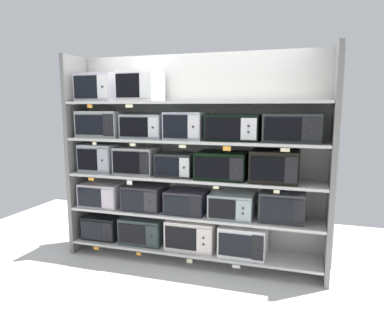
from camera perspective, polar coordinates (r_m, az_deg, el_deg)
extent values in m
cube|color=silver|center=(3.64, -5.10, -20.36)|extent=(6.91, 6.00, 0.02)
cube|color=#B2B2AD|center=(4.39, 1.05, 1.65)|extent=(3.11, 0.04, 2.40)
cube|color=slate|center=(4.80, -17.17, 1.89)|extent=(0.05, 0.49, 2.40)
cube|color=slate|center=(3.96, 20.96, 0.17)|extent=(0.05, 0.49, 2.40)
cube|color=beige|center=(4.41, 0.00, -12.39)|extent=(2.91, 0.49, 0.03)
cube|color=black|center=(4.82, -13.51, -8.79)|extent=(0.45, 0.34, 0.28)
cube|color=black|center=(4.71, -15.33, -9.29)|extent=(0.29, 0.01, 0.23)
cube|color=black|center=(4.60, -13.05, -9.64)|extent=(0.14, 0.01, 0.22)
cylinder|color=#262628|center=(4.60, -13.11, -9.68)|extent=(0.02, 0.01, 0.02)
cube|color=#2A3537|center=(4.56, -7.44, -9.45)|extent=(0.53, 0.36, 0.31)
cube|color=black|center=(4.43, -9.27, -10.07)|extent=(0.35, 0.01, 0.23)
cube|color=#2A3537|center=(4.33, -6.29, -10.47)|extent=(0.14, 0.01, 0.25)
cylinder|color=#262628|center=(4.32, -6.34, -10.51)|extent=(0.02, 0.01, 0.02)
cube|color=silver|center=(4.35, 0.01, -10.14)|extent=(0.57, 0.36, 0.34)
cube|color=black|center=(4.20, -1.77, -10.84)|extent=(0.37, 0.01, 0.25)
cube|color=silver|center=(4.13, 1.81, -11.22)|extent=(0.16, 0.01, 0.27)
cylinder|color=#262628|center=(4.13, 1.77, -11.75)|extent=(0.02, 0.01, 0.02)
cylinder|color=#262628|center=(4.11, 1.77, -10.78)|extent=(0.02, 0.01, 0.02)
cube|color=silver|center=(4.21, 8.01, -10.88)|extent=(0.51, 0.42, 0.34)
cube|color=black|center=(4.02, 6.69, -11.85)|extent=(0.36, 0.01, 0.25)
cube|color=black|center=(3.99, 10.14, -12.12)|extent=(0.12, 0.01, 0.27)
cylinder|color=#262628|center=(4.00, 10.11, -12.66)|extent=(0.02, 0.01, 0.02)
cylinder|color=#262628|center=(3.97, 10.14, -11.67)|extent=(0.02, 0.01, 0.02)
cube|color=orange|center=(4.67, -14.62, -11.96)|extent=(0.07, 0.00, 0.04)
cube|color=orange|center=(4.41, -8.25, -13.05)|extent=(0.06, 0.00, 0.04)
cube|color=beige|center=(4.20, -0.38, -14.22)|extent=(0.07, 0.00, 0.05)
cube|color=white|center=(4.08, 6.88, -14.93)|extent=(0.09, 0.00, 0.03)
cube|color=beige|center=(4.27, 0.00, -7.13)|extent=(2.91, 0.49, 0.03)
cube|color=#BEB4BE|center=(4.69, -13.43, -3.92)|extent=(0.51, 0.42, 0.28)
cube|color=black|center=(4.56, -15.60, -4.41)|extent=(0.32, 0.01, 0.23)
cube|color=#BEB4BE|center=(4.43, -13.00, -4.69)|extent=(0.15, 0.01, 0.22)
cube|color=#2B2A2E|center=(4.44, -7.26, -4.47)|extent=(0.47, 0.39, 0.28)
cube|color=black|center=(4.29, -9.24, -4.99)|extent=(0.29, 0.01, 0.23)
cube|color=#2B2A2E|center=(4.20, -6.55, -5.25)|extent=(0.15, 0.01, 0.23)
cylinder|color=#262628|center=(4.19, -6.60, -5.28)|extent=(0.02, 0.01, 0.02)
cube|color=#2D2A39|center=(4.25, -0.78, -5.17)|extent=(0.45, 0.38, 0.26)
cube|color=black|center=(4.09, -2.41, -5.77)|extent=(0.30, 0.01, 0.20)
cube|color=black|center=(4.03, 0.45, -6.01)|extent=(0.12, 0.01, 0.21)
cylinder|color=#262628|center=(4.02, 0.41, -6.44)|extent=(0.02, 0.01, 0.02)
cylinder|color=#262628|center=(4.01, 0.41, -5.65)|extent=(0.02, 0.01, 0.02)
cube|color=#97A7A6|center=(4.12, 6.29, -5.68)|extent=(0.48, 0.40, 0.27)
cube|color=black|center=(3.94, 4.67, -6.36)|extent=(0.30, 0.01, 0.21)
cube|color=#97A7A6|center=(3.90, 7.91, -6.59)|extent=(0.15, 0.01, 0.21)
cylinder|color=#262628|center=(3.90, 7.88, -7.04)|extent=(0.02, 0.01, 0.02)
cylinder|color=#262628|center=(3.88, 7.90, -6.21)|extent=(0.02, 0.01, 0.02)
cube|color=#333437|center=(4.05, 13.84, -5.81)|extent=(0.47, 0.33, 0.32)
cube|color=black|center=(3.89, 12.96, -6.40)|extent=(0.33, 0.01, 0.25)
cube|color=black|center=(3.88, 16.20, -6.57)|extent=(0.10, 0.01, 0.25)
cube|color=beige|center=(4.17, 0.00, -1.56)|extent=(2.91, 0.49, 0.03)
cube|color=#9CA5AD|center=(4.63, -14.05, 1.54)|extent=(0.43, 0.34, 0.33)
cube|color=black|center=(4.52, -15.90, 1.27)|extent=(0.27, 0.01, 0.25)
cube|color=#9CA5AD|center=(4.41, -13.71, 1.17)|extent=(0.14, 0.01, 0.27)
cylinder|color=#262628|center=(4.41, -13.77, 1.16)|extent=(0.02, 0.01, 0.02)
cube|color=#A5A5A5|center=(4.40, -8.49, 1.16)|extent=(0.48, 0.35, 0.31)
cube|color=black|center=(4.26, -10.18, 0.85)|extent=(0.34, 0.01, 0.25)
cube|color=black|center=(4.16, -7.44, 0.72)|extent=(0.11, 0.01, 0.25)
cube|color=#2B2C2E|center=(4.21, -2.38, 0.55)|extent=(0.43, 0.34, 0.26)
cube|color=black|center=(4.06, -3.91, 0.22)|extent=(0.29, 0.01, 0.20)
cube|color=silver|center=(3.99, -1.23, 0.08)|extent=(0.11, 0.01, 0.21)
cylinder|color=#262628|center=(3.99, -1.27, 0.06)|extent=(0.02, 0.01, 0.02)
cube|color=black|center=(4.05, 4.72, 0.42)|extent=(0.55, 0.41, 0.30)
cube|color=black|center=(3.87, 3.10, 0.01)|extent=(0.38, 0.01, 0.22)
cube|color=black|center=(3.81, 6.86, -0.18)|extent=(0.14, 0.01, 0.24)
cylinder|color=#262628|center=(3.80, 6.83, -0.20)|extent=(0.02, 0.01, 0.02)
cube|color=black|center=(3.96, 12.72, 0.29)|extent=(0.49, 0.41, 0.33)
cube|color=black|center=(3.76, 11.59, -0.15)|extent=(0.34, 0.01, 0.24)
cube|color=black|center=(3.74, 15.10, -0.33)|extent=(0.12, 0.01, 0.27)
cube|color=orange|center=(4.45, -15.36, -1.68)|extent=(0.07, 0.00, 0.03)
cube|color=white|center=(4.21, -9.66, -2.23)|extent=(0.07, 0.00, 0.05)
cube|color=beige|center=(3.85, 3.74, -3.03)|extent=(0.06, 0.00, 0.03)
cube|color=beige|center=(3.76, 12.98, -3.60)|extent=(0.06, 0.00, 0.03)
cube|color=beige|center=(4.11, 0.00, 4.23)|extent=(2.91, 0.49, 0.03)
cube|color=#9BA4A1|center=(4.57, -13.73, 6.62)|extent=(0.53, 0.37, 0.31)
cube|color=black|center=(4.44, -15.68, 6.46)|extent=(0.37, 0.01, 0.23)
cube|color=black|center=(4.31, -12.89, 6.50)|extent=(0.13, 0.01, 0.25)
cylinder|color=#262628|center=(4.31, -12.94, 6.04)|extent=(0.02, 0.01, 0.02)
cylinder|color=#262628|center=(4.30, -12.97, 6.95)|extent=(0.02, 0.01, 0.02)
cube|color=#98A5AB|center=(4.31, -7.37, 6.41)|extent=(0.50, 0.32, 0.27)
cube|color=black|center=(4.19, -9.02, 6.29)|extent=(0.35, 0.01, 0.21)
cube|color=silver|center=(4.09, -6.07, 6.28)|extent=(0.12, 0.01, 0.22)
cylinder|color=#262628|center=(4.08, -6.12, 6.27)|extent=(0.02, 0.01, 0.02)
cube|color=#B2B3BF|center=(4.12, -0.96, 6.56)|extent=(0.43, 0.36, 0.30)
cube|color=black|center=(3.97, -2.61, 6.44)|extent=(0.28, 0.01, 0.25)
cube|color=silver|center=(3.91, 0.20, 6.40)|extent=(0.12, 0.01, 0.24)
cylinder|color=#262628|center=(3.90, 0.16, 6.39)|extent=(0.02, 0.01, 0.02)
cube|color=black|center=(3.99, 6.45, 6.21)|extent=(0.57, 0.36, 0.28)
cube|color=black|center=(3.82, 4.80, 6.10)|extent=(0.37, 0.01, 0.22)
cube|color=silver|center=(3.77, 8.77, 5.99)|extent=(0.16, 0.01, 0.22)
cylinder|color=#262628|center=(3.76, 8.73, 5.52)|extent=(0.02, 0.01, 0.02)
cylinder|color=#262628|center=(3.76, 8.76, 6.44)|extent=(0.02, 0.01, 0.02)
cube|color=#29302E|center=(3.91, 15.29, 5.98)|extent=(0.57, 0.37, 0.29)
cube|color=black|center=(3.73, 13.87, 5.89)|extent=(0.36, 0.01, 0.23)
cube|color=black|center=(3.72, 18.03, 5.69)|extent=(0.18, 0.01, 0.23)
cylinder|color=#262628|center=(3.71, 18.01, 5.20)|extent=(0.02, 0.01, 0.02)
cylinder|color=#262628|center=(3.71, 18.06, 6.18)|extent=(0.02, 0.01, 0.02)
cube|color=beige|center=(4.36, -14.90, 3.71)|extent=(0.05, 0.00, 0.04)
cube|color=beige|center=(4.12, -9.18, 3.59)|extent=(0.07, 0.00, 0.03)
cube|color=beige|center=(3.89, -1.50, 3.37)|extent=(0.08, 0.00, 0.04)
cube|color=orange|center=(3.76, 5.42, 3.03)|extent=(0.08, 0.00, 0.05)
cube|color=beige|center=(3.68, 14.25, 2.74)|extent=(0.09, 0.00, 0.04)
cube|color=beige|center=(4.10, 0.00, 10.12)|extent=(2.91, 0.49, 0.03)
cube|color=#BBB4C1|center=(4.59, -14.25, 11.97)|extent=(0.47, 0.34, 0.32)
cube|color=black|center=(4.47, -16.18, 11.96)|extent=(0.31, 0.01, 0.26)
cube|color=silver|center=(4.36, -13.70, 12.14)|extent=(0.14, 0.01, 0.26)
cylinder|color=#262628|center=(4.35, -13.76, 12.15)|extent=(0.02, 0.01, 0.02)
cube|color=silver|center=(4.33, -7.94, 12.43)|extent=(0.45, 0.39, 0.34)
cube|color=black|center=(4.18, -9.95, 12.49)|extent=(0.29, 0.01, 0.26)
cube|color=silver|center=(4.09, -7.26, 12.63)|extent=(0.14, 0.01, 0.27)
cube|color=orange|center=(4.36, -15.56, 9.22)|extent=(0.06, 0.00, 0.04)
cube|color=beige|center=(4.11, -9.73, 9.46)|extent=(0.09, 0.00, 0.04)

